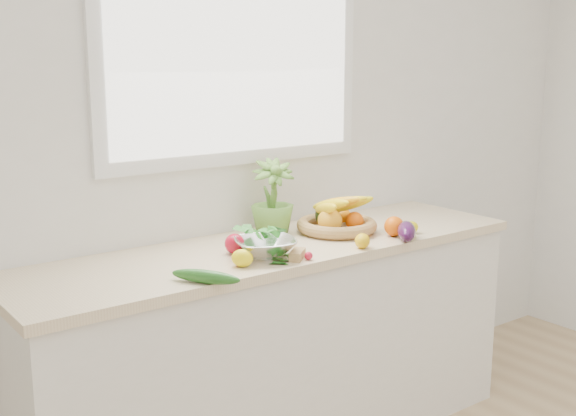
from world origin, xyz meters
TOP-DOWN VIEW (x-y plane):
  - back_wall at (0.00, 2.25)m, footprint 4.50×0.02m
  - counter_cabinet at (0.00, 1.95)m, footprint 2.20×0.58m
  - countertop at (0.00, 1.95)m, footprint 2.24×0.62m
  - window_frame at (0.00, 2.23)m, footprint 1.30×0.03m
  - window_pane at (0.00, 2.21)m, footprint 1.18×0.01m
  - orange_loose at (0.49, 1.76)m, footprint 0.10×0.10m
  - lemon_a at (-0.29, 1.76)m, footprint 0.10×0.11m
  - lemon_b at (0.24, 1.69)m, footprint 0.10×0.10m
  - lemon_c at (0.58, 1.75)m, footprint 0.09×0.08m
  - apple at (-0.21, 1.93)m, footprint 0.11×0.11m
  - ginger at (-0.06, 1.72)m, footprint 0.11×0.10m
  - garlic_a at (0.41, 1.89)m, footprint 0.07×0.07m
  - garlic_b at (0.41, 1.99)m, footprint 0.06×0.06m
  - garlic_c at (0.46, 1.88)m, footprint 0.05×0.05m
  - eggplant at (0.48, 1.67)m, footprint 0.19×0.20m
  - cucumber at (-0.50, 1.67)m, footprint 0.18×0.24m
  - radish at (-0.03, 1.69)m, footprint 0.04×0.04m
  - potted_herb at (0.09, 2.10)m, footprint 0.24×0.24m
  - fruit_basket at (0.34, 1.96)m, footprint 0.46×0.46m
  - colander_with_spinach at (-0.15, 1.81)m, footprint 0.30×0.30m

SIDE VIEW (x-z plane):
  - counter_cabinet at x=0.00m, z-range 0.00..0.86m
  - countertop at x=0.00m, z-range 0.86..0.90m
  - radish at x=-0.03m, z-range 0.90..0.93m
  - ginger at x=-0.06m, z-range 0.90..0.93m
  - garlic_c at x=0.46m, z-range 0.90..0.94m
  - garlic_b at x=0.41m, z-range 0.90..0.94m
  - garlic_a at x=0.41m, z-range 0.90..0.94m
  - cucumber at x=-0.50m, z-range 0.90..0.95m
  - lemon_c at x=0.58m, z-range 0.90..0.95m
  - lemon_b at x=0.24m, z-range 0.90..0.96m
  - lemon_a at x=-0.29m, z-range 0.90..0.97m
  - eggplant at x=0.48m, z-range 0.90..0.98m
  - apple at x=-0.21m, z-range 0.90..0.98m
  - orange_loose at x=0.49m, z-range 0.90..0.99m
  - fruit_basket at x=0.34m, z-range 0.86..1.04m
  - colander_with_spinach at x=-0.15m, z-range 0.90..1.02m
  - potted_herb at x=0.09m, z-range 0.89..1.23m
  - back_wall at x=0.00m, z-range 0.00..2.70m
  - window_frame at x=0.00m, z-range 1.20..2.30m
  - window_pane at x=0.00m, z-range 1.26..2.24m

